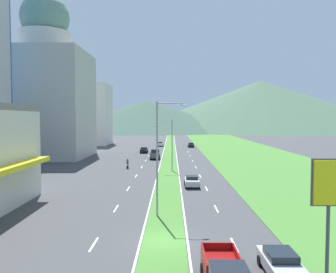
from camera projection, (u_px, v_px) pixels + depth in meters
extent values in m
plane|color=#424244|center=(164.00, 242.00, 24.84)|extent=(600.00, 600.00, 0.00)
cube|color=#477F33|center=(169.00, 155.00, 84.75)|extent=(3.20, 240.00, 0.06)
cube|color=#477F33|center=(251.00, 155.00, 84.52)|extent=(24.00, 240.00, 0.06)
cube|color=silver|center=(94.00, 244.00, 24.30)|extent=(0.16, 2.80, 0.01)
cube|color=silver|center=(116.00, 208.00, 33.98)|extent=(0.16, 2.80, 0.01)
cube|color=silver|center=(128.00, 189.00, 43.67)|extent=(0.16, 2.80, 0.01)
cube|color=silver|center=(136.00, 176.00, 53.35)|extent=(0.16, 2.80, 0.01)
cube|color=silver|center=(142.00, 167.00, 63.04)|extent=(0.16, 2.80, 0.01)
cube|color=silver|center=(146.00, 161.00, 72.72)|extent=(0.16, 2.80, 0.01)
cube|color=silver|center=(149.00, 156.00, 82.41)|extent=(0.16, 2.80, 0.01)
cube|color=silver|center=(151.00, 152.00, 92.09)|extent=(0.16, 2.80, 0.01)
cube|color=silver|center=(234.00, 245.00, 24.19)|extent=(0.16, 2.80, 0.01)
cube|color=silver|center=(216.00, 209.00, 33.87)|extent=(0.16, 2.80, 0.01)
cube|color=silver|center=(206.00, 189.00, 43.56)|extent=(0.16, 2.80, 0.01)
cube|color=silver|center=(200.00, 176.00, 53.24)|extent=(0.16, 2.80, 0.01)
cube|color=silver|center=(196.00, 167.00, 62.92)|extent=(0.16, 2.80, 0.01)
cube|color=silver|center=(193.00, 161.00, 72.61)|extent=(0.16, 2.80, 0.01)
cube|color=silver|center=(190.00, 156.00, 82.29)|extent=(0.16, 2.80, 0.01)
cube|color=silver|center=(188.00, 152.00, 91.98)|extent=(0.16, 2.80, 0.01)
cube|color=silver|center=(163.00, 155.00, 84.77)|extent=(0.16, 240.00, 0.01)
cube|color=silver|center=(176.00, 155.00, 84.73)|extent=(0.16, 240.00, 0.01)
cube|color=#B7B2A8|center=(47.00, 105.00, 78.94)|extent=(19.22, 19.22, 24.77)
cylinder|color=beige|center=(45.00, 42.00, 78.16)|extent=(11.74, 11.74, 4.47)
sphere|color=slate|center=(45.00, 18.00, 77.86)|extent=(11.18, 11.18, 11.18)
cube|color=silver|center=(89.00, 115.00, 117.52)|extent=(14.22, 14.22, 21.16)
cone|color=#47664C|center=(34.00, 116.00, 249.26)|extent=(172.70, 172.70, 22.46)
cone|color=#3D5647|center=(147.00, 115.00, 253.40)|extent=(148.66, 148.66, 23.03)
cone|color=#47664C|center=(260.00, 105.00, 286.01)|extent=(222.79, 222.79, 41.44)
cylinder|color=#99999E|center=(157.00, 159.00, 31.01)|extent=(0.18, 0.18, 10.71)
cylinder|color=#99999E|center=(170.00, 103.00, 30.67)|extent=(2.37, 0.21, 0.10)
ellipsoid|color=silver|center=(183.00, 105.00, 30.61)|extent=(0.56, 0.28, 0.20)
cylinder|color=#99999E|center=(172.00, 146.00, 57.92)|extent=(0.18, 0.18, 8.93)
cylinder|color=#99999E|center=(166.00, 121.00, 57.71)|extent=(2.21, 0.10, 0.10)
ellipsoid|color=silver|center=(159.00, 122.00, 57.73)|extent=(0.56, 0.28, 0.20)
cylinder|color=#4C4C51|center=(327.00, 243.00, 18.66)|extent=(0.20, 0.20, 4.38)
cube|color=#B2B2B7|center=(192.00, 182.00, 44.90)|extent=(1.82, 4.00, 0.70)
cube|color=black|center=(192.00, 177.00, 45.03)|extent=(1.57, 1.76, 0.41)
cylinder|color=black|center=(199.00, 186.00, 43.67)|extent=(0.22, 0.64, 0.64)
cylinder|color=black|center=(186.00, 186.00, 43.69)|extent=(0.22, 0.64, 0.64)
cylinder|color=black|center=(198.00, 183.00, 46.15)|extent=(0.22, 0.64, 0.64)
cylinder|color=black|center=(185.00, 182.00, 46.17)|extent=(0.22, 0.64, 0.64)
cube|color=black|center=(144.00, 150.00, 89.50)|extent=(1.84, 4.75, 0.72)
cube|color=black|center=(144.00, 148.00, 89.28)|extent=(1.58, 2.09, 0.47)
cylinder|color=black|center=(141.00, 151.00, 91.00)|extent=(0.22, 0.64, 0.64)
cylinder|color=black|center=(148.00, 151.00, 90.98)|extent=(0.22, 0.64, 0.64)
cylinder|color=black|center=(140.00, 152.00, 88.06)|extent=(0.22, 0.64, 0.64)
cylinder|color=black|center=(147.00, 152.00, 88.04)|extent=(0.22, 0.64, 0.64)
cube|color=silver|center=(160.00, 144.00, 110.60)|extent=(1.85, 4.34, 0.73)
cube|color=black|center=(160.00, 143.00, 110.39)|extent=(1.59, 1.91, 0.41)
cylinder|color=black|center=(158.00, 145.00, 111.97)|extent=(0.22, 0.64, 0.64)
cylinder|color=black|center=(163.00, 145.00, 111.95)|extent=(0.22, 0.64, 0.64)
cylinder|color=black|center=(157.00, 146.00, 109.28)|extent=(0.22, 0.64, 0.64)
cylinder|color=black|center=(163.00, 146.00, 109.26)|extent=(0.22, 0.64, 0.64)
cube|color=black|center=(191.00, 145.00, 106.91)|extent=(1.75, 4.43, 0.64)
cube|color=black|center=(191.00, 143.00, 107.06)|extent=(1.51, 1.95, 0.47)
cylinder|color=black|center=(194.00, 147.00, 105.55)|extent=(0.22, 0.64, 0.64)
cylinder|color=black|center=(188.00, 147.00, 105.56)|extent=(0.22, 0.64, 0.64)
cylinder|color=black|center=(193.00, 146.00, 108.29)|extent=(0.22, 0.64, 0.64)
cylinder|color=black|center=(188.00, 146.00, 108.31)|extent=(0.22, 0.64, 0.64)
cube|color=#B2B2B7|center=(281.00, 265.00, 19.38)|extent=(1.86, 4.38, 0.66)
cube|color=black|center=(281.00, 255.00, 19.53)|extent=(1.60, 1.93, 0.44)
cylinder|color=black|center=(289.00, 261.00, 20.75)|extent=(0.22, 0.64, 0.64)
cylinder|color=black|center=(260.00, 261.00, 20.77)|extent=(0.22, 0.64, 0.64)
cube|color=maroon|center=(238.00, 257.00, 18.66)|extent=(0.10, 3.20, 0.44)
cube|color=maroon|center=(204.00, 257.00, 18.68)|extent=(0.10, 3.20, 0.44)
cube|color=maroon|center=(217.00, 246.00, 20.22)|extent=(1.84, 0.10, 0.44)
cylinder|color=black|center=(236.00, 271.00, 19.23)|extent=(0.26, 0.80, 0.80)
cylinder|color=black|center=(203.00, 270.00, 19.26)|extent=(0.26, 0.80, 0.80)
cube|color=#515459|center=(155.00, 155.00, 75.95)|extent=(2.00, 5.40, 0.80)
cube|color=black|center=(155.00, 151.00, 77.51)|extent=(1.84, 2.00, 0.80)
cube|color=#515459|center=(151.00, 153.00, 74.83)|extent=(0.10, 3.20, 0.44)
cube|color=#515459|center=(159.00, 153.00, 74.81)|extent=(0.10, 3.20, 0.44)
cube|color=#515459|center=(154.00, 154.00, 73.28)|extent=(1.84, 0.10, 0.44)
cylinder|color=black|center=(151.00, 156.00, 77.60)|extent=(0.26, 0.80, 0.80)
cylinder|color=black|center=(159.00, 156.00, 77.58)|extent=(0.26, 0.80, 0.80)
cylinder|color=black|center=(150.00, 158.00, 74.37)|extent=(0.26, 0.80, 0.80)
cylinder|color=black|center=(159.00, 158.00, 74.35)|extent=(0.26, 0.80, 0.80)
cylinder|color=black|center=(128.00, 166.00, 62.00)|extent=(0.10, 0.60, 0.60)
cylinder|color=black|center=(127.00, 167.00, 60.60)|extent=(0.12, 0.60, 0.60)
cube|color=navy|center=(128.00, 166.00, 61.29)|extent=(0.20, 1.12, 0.25)
ellipsoid|color=navy|center=(128.00, 164.00, 61.47)|extent=(0.24, 0.44, 0.24)
cube|color=#4C4C51|center=(127.00, 162.00, 61.15)|extent=(0.36, 0.28, 0.70)
sphere|color=red|center=(128.00, 159.00, 61.18)|extent=(0.26, 0.26, 0.26)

